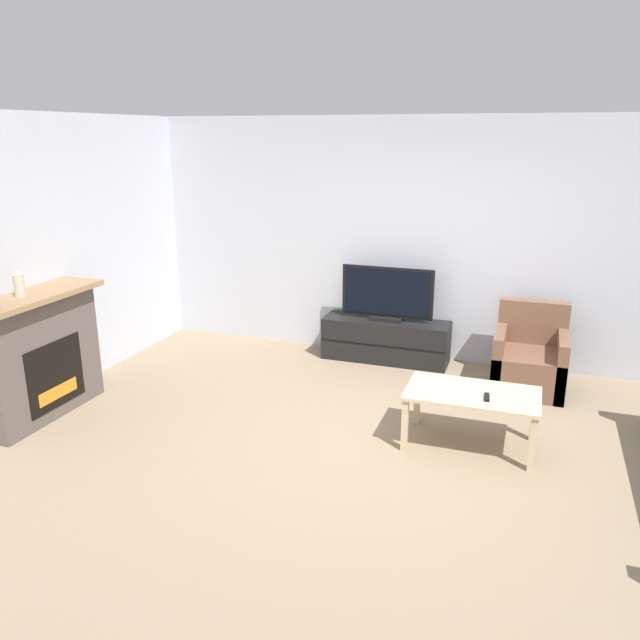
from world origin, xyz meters
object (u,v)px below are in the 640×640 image
(tv_stand, at_px, (386,340))
(coffee_table, at_px, (472,399))
(mantel_vase_centre_left, at_px, (19,285))
(tv, at_px, (387,296))
(fireplace, at_px, (36,355))
(armchair, at_px, (529,361))
(remote, at_px, (487,397))

(tv_stand, xyz_separation_m, coffee_table, (1.15, -1.76, 0.18))
(mantel_vase_centre_left, relative_size, tv, 0.22)
(fireplace, bearing_deg, armchair, 27.29)
(tv_stand, distance_m, tv, 0.53)
(fireplace, height_order, mantel_vase_centre_left, mantel_vase_centre_left)
(mantel_vase_centre_left, distance_m, tv, 3.71)
(armchair, bearing_deg, remote, -100.90)
(fireplace, height_order, remote, fireplace)
(fireplace, xyz_separation_m, tv_stand, (2.65, 2.47, -0.35))
(fireplace, distance_m, mantel_vase_centre_left, 0.68)
(coffee_table, bearing_deg, fireplace, -169.45)
(tv, bearing_deg, coffee_table, -56.92)
(tv_stand, xyz_separation_m, armchair, (1.57, -0.29, 0.04))
(tv, xyz_separation_m, coffee_table, (1.15, -1.76, -0.34))
(fireplace, distance_m, tv_stand, 3.64)
(remote, bearing_deg, mantel_vase_centre_left, -174.69)
(fireplace, bearing_deg, tv, 42.99)
(armchair, height_order, coffee_table, armchair)
(fireplace, relative_size, remote, 8.85)
(mantel_vase_centre_left, xyz_separation_m, remote, (3.90, 0.72, -0.77))
(tv_stand, distance_m, armchair, 1.59)
(fireplace, distance_m, coffee_table, 3.86)
(mantel_vase_centre_left, distance_m, tv_stand, 3.82)
(tv_stand, xyz_separation_m, remote, (1.27, -1.85, 0.25))
(tv_stand, relative_size, tv, 1.37)
(tv, bearing_deg, mantel_vase_centre_left, -135.68)
(coffee_table, bearing_deg, remote, -37.22)
(mantel_vase_centre_left, xyz_separation_m, armchair, (4.20, 2.27, -0.98))
(tv, height_order, coffee_table, tv)
(armchair, relative_size, remote, 5.55)
(fireplace, xyz_separation_m, remote, (3.91, 0.61, -0.10))
(tv_stand, relative_size, coffee_table, 1.33)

